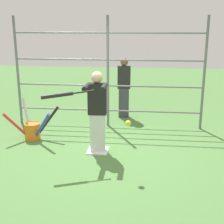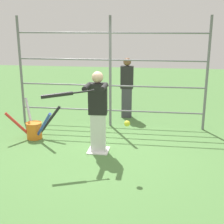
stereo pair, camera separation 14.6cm
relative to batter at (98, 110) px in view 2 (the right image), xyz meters
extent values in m
plane|color=#4C7A3D|center=(0.00, -0.02, -0.85)|extent=(24.00, 24.00, 0.00)
cube|color=white|center=(0.00, -0.02, -0.84)|extent=(0.40, 0.40, 0.02)
cylinder|color=slate|center=(-2.20, -1.62, 0.45)|extent=(0.06, 0.06, 2.58)
cylinder|color=slate|center=(0.00, -1.62, 0.45)|extent=(0.06, 0.06, 2.58)
cylinder|color=slate|center=(2.20, -1.62, 0.45)|extent=(0.06, 0.06, 2.58)
cylinder|color=slate|center=(0.00, -1.62, -0.46)|extent=(4.39, 0.04, 0.04)
cylinder|color=slate|center=(0.00, -1.62, 0.14)|extent=(4.39, 0.04, 0.04)
cylinder|color=slate|center=(0.00, -1.62, 0.75)|extent=(4.39, 0.04, 0.04)
cylinder|color=slate|center=(0.00, -1.62, 1.35)|extent=(4.39, 0.04, 0.04)
cube|color=silver|center=(0.00, -0.02, -0.47)|extent=(0.29, 0.20, 0.76)
cube|color=black|center=(0.00, -0.02, 0.20)|extent=(0.36, 0.22, 0.59)
sphere|color=beige|center=(0.00, -0.02, 0.61)|extent=(0.21, 0.21, 0.21)
cylinder|color=black|center=(-0.15, 0.18, 0.47)|extent=(0.09, 0.42, 0.09)
cylinder|color=black|center=(0.15, 0.20, 0.47)|extent=(0.09, 0.42, 0.09)
sphere|color=black|center=(0.00, 0.40, 0.45)|extent=(0.05, 0.05, 0.05)
cylinder|color=black|center=(0.16, 0.48, 0.44)|extent=(0.34, 0.17, 0.05)
cylinder|color=black|center=(0.56, 0.66, 0.41)|extent=(0.52, 0.28, 0.10)
sphere|color=yellow|center=(-0.63, 0.84, 0.02)|extent=(0.10, 0.10, 0.10)
cylinder|color=orange|center=(1.50, -0.51, -0.67)|extent=(0.32, 0.32, 0.35)
torus|color=orange|center=(1.50, -0.51, -0.49)|extent=(0.34, 0.34, 0.01)
cylinder|color=#B2B2B7|center=(1.69, -0.76, -0.44)|extent=(0.38, 0.48, 0.77)
cylinder|color=black|center=(1.19, -0.58, -0.47)|extent=(0.55, 0.19, 0.70)
cylinder|color=red|center=(1.78, -0.37, -0.52)|extent=(0.51, 0.28, 0.61)
cylinder|color=#334CB2|center=(1.22, -0.30, -0.49)|extent=(0.53, 0.40, 0.68)
cube|color=#3F3F47|center=(-0.32, -2.39, -0.46)|extent=(0.26, 0.16, 0.78)
cube|color=black|center=(-0.32, -2.39, 0.22)|extent=(0.32, 0.18, 0.58)
sphere|color=brown|center=(-0.32, -2.39, 0.62)|extent=(0.20, 0.20, 0.20)
camera|label=1|loc=(-0.91, 5.57, 1.56)|focal=50.00mm
camera|label=2|loc=(-1.06, 5.55, 1.56)|focal=50.00mm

